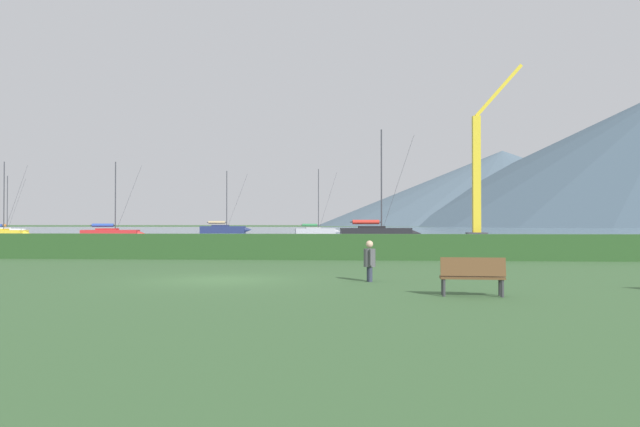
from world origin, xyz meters
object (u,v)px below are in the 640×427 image
at_px(park_bench_under_tree, 472,275).
at_px(person_seated_viewer, 370,259).
at_px(sailboat_slip_1, 4,231).
at_px(sailboat_slip_6, 0,233).
at_px(sailboat_slip_3, 377,232).
at_px(sailboat_slip_2, 316,231).
at_px(sailboat_slip_5, 224,229).
at_px(sailboat_slip_0, 111,233).
at_px(dock_crane, 478,184).

distance_m(park_bench_under_tree, person_seated_viewer, 4.36).
bearing_deg(sailboat_slip_1, park_bench_under_tree, -59.73).
bearing_deg(park_bench_under_tree, sailboat_slip_6, 133.04).
height_order(sailboat_slip_3, sailboat_slip_6, sailboat_slip_3).
relative_size(sailboat_slip_2, sailboat_slip_5, 0.92).
distance_m(sailboat_slip_0, sailboat_slip_6, 13.86).
bearing_deg(sailboat_slip_1, sailboat_slip_0, -47.27).
bearing_deg(sailboat_slip_2, sailboat_slip_3, -81.07).
bearing_deg(person_seated_viewer, sailboat_slip_0, 109.88).
relative_size(sailboat_slip_6, dock_crane, 0.49).
bearing_deg(sailboat_slip_2, sailboat_slip_0, -140.43).
distance_m(sailboat_slip_3, person_seated_viewer, 50.05).
distance_m(sailboat_slip_3, sailboat_slip_5, 46.41).
bearing_deg(sailboat_slip_6, dock_crane, -6.01).
bearing_deg(dock_crane, sailboat_slip_0, 175.09).
relative_size(park_bench_under_tree, dock_crane, 0.08).
relative_size(sailboat_slip_0, sailboat_slip_1, 0.97).
distance_m(sailboat_slip_2, dock_crane, 35.50).
xyz_separation_m(sailboat_slip_0, sailboat_slip_5, (4.12, 38.11, 0.14)).
bearing_deg(sailboat_slip_5, sailboat_slip_2, -41.12).
relative_size(sailboat_slip_1, sailboat_slip_6, 1.01).
relative_size(sailboat_slip_0, person_seated_viewer, 7.11).
relative_size(sailboat_slip_1, person_seated_viewer, 7.29).
bearing_deg(sailboat_slip_0, sailboat_slip_1, 131.25).
bearing_deg(sailboat_slip_5, sailboat_slip_3, -60.82).
bearing_deg(sailboat_slip_0, dock_crane, -13.83).
height_order(park_bench_under_tree, person_seated_viewer, person_seated_viewer).
height_order(sailboat_slip_3, person_seated_viewer, sailboat_slip_3).
height_order(sailboat_slip_1, person_seated_viewer, sailboat_slip_1).
xyz_separation_m(sailboat_slip_2, dock_crane, (19.55, -29.17, 5.23)).
bearing_deg(person_seated_viewer, park_bench_under_tree, -66.08).
distance_m(sailboat_slip_0, sailboat_slip_2, 33.49).
xyz_separation_m(sailboat_slip_2, person_seated_viewer, (8.03, -75.72, 0.09)).
height_order(sailboat_slip_1, dock_crane, dock_crane).
relative_size(sailboat_slip_3, person_seated_viewer, 9.81).
relative_size(sailboat_slip_0, sailboat_slip_3, 0.72).
distance_m(sailboat_slip_1, sailboat_slip_3, 61.31).
bearing_deg(dock_crane, sailboat_slip_1, 159.20).
xyz_separation_m(sailboat_slip_3, sailboat_slip_5, (-26.42, 38.15, -0.01)).
distance_m(sailboat_slip_0, sailboat_slip_1, 34.63).
relative_size(sailboat_slip_0, sailboat_slip_6, 0.98).
height_order(sailboat_slip_6, dock_crane, dock_crane).
height_order(sailboat_slip_2, sailboat_slip_5, sailboat_slip_5).
relative_size(sailboat_slip_1, sailboat_slip_5, 0.83).
height_order(sailboat_slip_6, park_bench_under_tree, sailboat_slip_6).
distance_m(sailboat_slip_3, sailboat_slip_6, 44.40).
xyz_separation_m(sailboat_slip_0, sailboat_slip_1, (-26.60, 22.18, -0.03)).
height_order(sailboat_slip_3, dock_crane, dock_crane).
height_order(sailboat_slip_3, park_bench_under_tree, sailboat_slip_3).
bearing_deg(sailboat_slip_3, park_bench_under_tree, -94.10).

